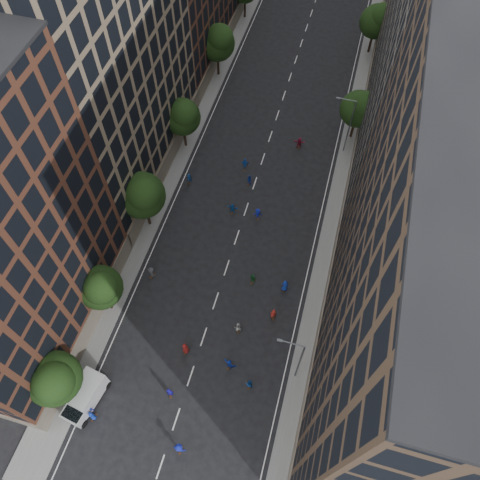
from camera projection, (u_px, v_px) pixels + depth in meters
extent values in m
plane|color=black|center=(262.00, 162.00, 65.15)|extent=(240.00, 240.00, 0.00)
cube|color=slate|center=(197.00, 109.00, 70.62)|extent=(4.00, 105.00, 0.15)
cube|color=slate|center=(356.00, 140.00, 67.22)|extent=(4.00, 105.00, 0.15)
cube|color=#847056|center=(88.00, 55.00, 50.88)|extent=(14.00, 26.00, 34.00)
cube|color=#483626|center=(439.00, 297.00, 34.41)|extent=(14.00, 30.00, 36.00)
cube|color=#60594F|center=(447.00, 68.00, 50.51)|extent=(14.00, 28.00, 33.00)
cylinder|color=black|center=(66.00, 389.00, 46.65)|extent=(0.36, 0.36, 3.96)
sphere|color=black|center=(54.00, 379.00, 43.60)|extent=(5.20, 5.20, 5.20)
sphere|color=black|center=(53.00, 382.00, 42.14)|extent=(3.90, 3.90, 3.90)
cylinder|color=black|center=(108.00, 301.00, 51.88)|extent=(0.36, 0.36, 3.70)
sphere|color=black|center=(100.00, 287.00, 49.03)|extent=(4.80, 4.80, 4.80)
sphere|color=black|center=(101.00, 288.00, 47.68)|extent=(3.60, 3.60, 3.60)
cylinder|color=black|center=(147.00, 214.00, 57.79)|extent=(0.36, 0.36, 4.22)
sphere|color=black|center=(142.00, 195.00, 54.53)|extent=(5.60, 5.60, 5.60)
sphere|color=black|center=(144.00, 193.00, 52.96)|extent=(4.20, 4.20, 4.20)
cylinder|color=black|center=(185.00, 136.00, 65.10)|extent=(0.36, 0.36, 3.87)
sphere|color=black|center=(182.00, 117.00, 62.11)|extent=(5.00, 5.00, 5.00)
sphere|color=black|center=(184.00, 113.00, 60.71)|extent=(3.75, 3.75, 3.75)
cylinder|color=black|center=(218.00, 64.00, 73.20)|extent=(0.36, 0.36, 4.05)
sphere|color=black|center=(217.00, 43.00, 70.08)|extent=(5.40, 5.40, 5.40)
sphere|color=black|center=(220.00, 38.00, 68.57)|extent=(4.05, 4.05, 4.05)
cylinder|color=black|center=(245.00, 7.00, 81.49)|extent=(0.36, 0.36, 3.78)
cylinder|color=black|center=(353.00, 127.00, 66.06)|extent=(0.36, 0.36, 3.74)
sphere|color=black|center=(358.00, 109.00, 63.18)|extent=(5.00, 5.00, 5.00)
sphere|color=black|center=(364.00, 105.00, 61.78)|extent=(3.75, 3.75, 3.75)
cylinder|color=black|center=(371.00, 42.00, 76.20)|extent=(0.36, 0.36, 3.96)
sphere|color=black|center=(376.00, 22.00, 73.14)|extent=(5.20, 5.20, 5.20)
sphere|color=black|center=(382.00, 16.00, 71.68)|extent=(3.90, 3.90, 3.90)
cylinder|color=#595B60|center=(299.00, 362.00, 45.51)|extent=(0.18, 0.18, 9.00)
cylinder|color=#595B60|center=(292.00, 343.00, 41.87)|extent=(2.40, 0.12, 0.12)
cube|color=#595B60|center=(280.00, 340.00, 42.07)|extent=(0.50, 0.22, 0.15)
cylinder|color=#595B60|center=(349.00, 128.00, 62.38)|extent=(0.18, 0.18, 9.00)
cylinder|color=#595B60|center=(347.00, 100.00, 58.74)|extent=(2.40, 0.12, 0.12)
cube|color=#595B60|center=(338.00, 98.00, 58.94)|extent=(0.50, 0.22, 0.15)
cube|color=silver|center=(88.00, 391.00, 46.92)|extent=(2.89, 4.21, 2.37)
cube|color=silver|center=(75.00, 414.00, 46.15)|extent=(2.42, 2.07, 1.51)
cube|color=black|center=(73.00, 413.00, 45.56)|extent=(2.15, 1.71, 0.11)
cylinder|color=black|center=(66.00, 414.00, 46.85)|extent=(0.40, 0.85, 0.82)
cylinder|color=black|center=(84.00, 424.00, 46.36)|extent=(0.40, 0.85, 0.82)
cylinder|color=black|center=(91.00, 376.00, 48.87)|extent=(0.40, 0.85, 0.82)
cylinder|color=black|center=(108.00, 385.00, 48.38)|extent=(0.40, 0.85, 0.82)
imported|color=#1634B4|center=(92.00, 416.00, 46.40)|extent=(0.87, 0.67, 1.57)
imported|color=#181294|center=(170.00, 392.00, 47.50)|extent=(0.77, 0.62, 1.86)
imported|color=#13419A|center=(249.00, 384.00, 48.08)|extent=(0.80, 0.64, 1.60)
imported|color=#141FA7|center=(180.00, 449.00, 44.65)|extent=(1.25, 0.73, 1.92)
imported|color=#1623B9|center=(89.00, 409.00, 46.60)|extent=(1.15, 0.62, 1.86)
imported|color=#1433AA|center=(230.00, 364.00, 49.13)|extent=(1.60, 0.95, 1.65)
imported|color=maroon|center=(185.00, 348.00, 49.92)|extent=(1.02, 0.78, 1.88)
imported|color=#A7231B|center=(273.00, 314.00, 52.01)|extent=(0.82, 0.70, 1.91)
imported|color=silver|center=(238.00, 327.00, 51.32)|extent=(0.98, 0.88, 1.64)
imported|color=#3F3F44|center=(152.00, 273.00, 54.88)|extent=(1.27, 1.03, 1.71)
imported|color=#1B5D2D|center=(253.00, 279.00, 54.43)|extent=(1.11, 0.77, 1.75)
imported|color=#144EA5|center=(232.00, 209.00, 59.87)|extent=(1.50, 0.55, 1.59)
imported|color=#122D98|center=(285.00, 286.00, 53.88)|extent=(1.00, 0.74, 1.87)
imported|color=navy|center=(189.00, 178.00, 62.48)|extent=(0.61, 0.40, 1.65)
imported|color=#122E98|center=(249.00, 180.00, 62.43)|extent=(0.87, 0.76, 1.52)
imported|color=#131EA2|center=(258.00, 214.00, 59.35)|extent=(1.24, 0.90, 1.72)
imported|color=#154DAF|center=(245.00, 164.00, 63.61)|extent=(1.17, 0.58, 1.92)
imported|color=maroon|center=(299.00, 143.00, 65.81)|extent=(1.68, 0.69, 1.76)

